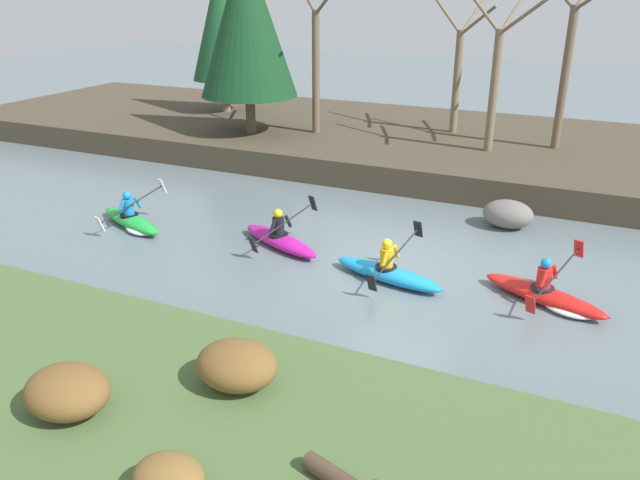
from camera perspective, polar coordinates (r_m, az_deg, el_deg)
The scene contains 17 objects.
ground_plane at distance 14.70m, azimuth 7.19°, elevation -2.67°, with size 90.00×90.00×0.00m, color slate.
riverbank_near at distance 9.07m, azimuth -7.46°, elevation -18.90°, with size 44.00×5.42×0.51m.
riverbank_far at distance 24.03m, azimuth 14.85°, elevation 7.92°, with size 44.00×10.30×0.88m.
conifer_tree_far_left at distance 28.05m, azimuth -8.97°, elevation 19.12°, with size 2.71×2.71×6.17m.
conifer_tree_left at distance 23.76m, azimuth -6.73°, elevation 19.38°, with size 3.57×3.57×6.77m.
bare_tree_upstream at distance 23.77m, azimuth -0.27°, elevation 16.36°, with size 3.25×3.21×5.86m.
bare_tree_mid_upstream at distance 24.39m, azimuth 12.56°, elevation 14.98°, with size 2.76×2.72×4.93m.
bare_tree_mid_downstream at distance 21.81m, azimuth 15.81°, elevation 14.22°, with size 2.93×2.89×5.25m.
bare_tree_downstream at distance 22.86m, azimuth 21.74°, elevation 14.97°, with size 3.42×3.38×6.19m.
shrub_clump_nearest at distance 9.78m, azimuth -22.10°, elevation -12.70°, with size 1.28×1.06×0.69m.
shrub_clump_second at distance 9.71m, azimuth -7.61°, elevation -11.26°, with size 1.29×1.07×0.70m.
shrub_clump_third at distance 8.16m, azimuth -13.71°, elevation -20.41°, with size 0.91×0.76×0.49m.
kayaker_lead at distance 13.81m, azimuth 20.22°, elevation -4.83°, with size 2.73×1.99×1.20m.
kayaker_middle at distance 14.02m, azimuth 6.31°, elevation -2.94°, with size 2.79×2.05×1.20m.
kayaker_trailing at distance 15.72m, azimuth -3.64°, elevation 0.08°, with size 2.71×1.96×1.20m.
kayaker_far_back at distance 17.71m, azimuth -16.74°, elevation 1.70°, with size 2.73×1.99×1.20m.
boulder_midstream at distance 17.69m, azimuth 16.80°, elevation 2.29°, with size 1.34×1.05×0.76m.
Camera 1 is at (3.81, -12.75, 6.24)m, focal length 35.00 mm.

